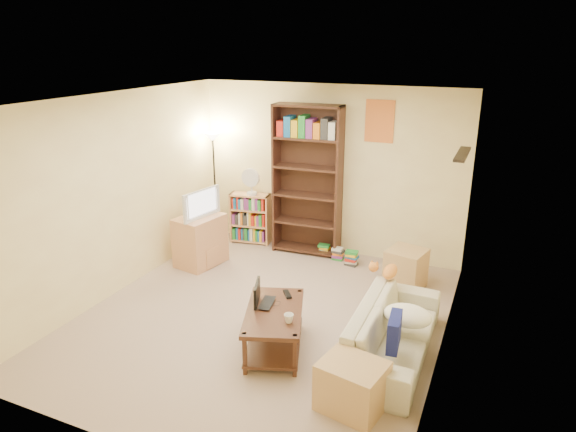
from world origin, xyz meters
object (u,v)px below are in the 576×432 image
Objects in this scene: tv_stand at (200,240)px; short_bookshelf at (250,218)px; tall_bookshelf at (307,177)px; television at (198,203)px; floor_lamp at (213,155)px; desk_fan at (251,181)px; side_table at (406,269)px; laptop at (271,304)px; sofa at (392,332)px; mug at (289,318)px; tabby_cat at (387,271)px; end_cabinet at (352,386)px; coffee_table at (274,324)px.

short_bookshelf reaches higher than tv_stand.
television is at bearing -142.95° from tall_bookshelf.
floor_lamp is (-0.31, 0.97, 0.46)m from television.
desk_fan is 2.71m from side_table.
tv_stand is at bearing -71.98° from floor_lamp.
laptop is 0.48× the size of tv_stand.
sofa is 1.05× the size of floor_lamp.
sofa is at bearing 30.92° from mug.
tabby_cat reaches higher than end_cabinet.
desk_fan is (-1.58, 2.55, 0.73)m from coffee_table.
television is at bearing 144.07° from end_cabinet.
laptop is 2.94m from short_bookshelf.
laptop is at bearing 103.43° from sofa.
television is 1.30× the size of end_cabinet.
laptop is 2.65m from tall_bookshelf.
floor_lamp reaches higher than mug.
tall_bookshelf is at bearing 50.54° from tv_stand.
television is 0.88× the size of short_bookshelf.
short_bookshelf is 4.10m from end_cabinet.
tabby_cat reaches higher than mug.
short_bookshelf is (-1.55, 2.49, -0.07)m from laptop.
sofa is 1.09m from mug.
tv_stand reaches higher than end_cabinet.
end_cabinet is at bearing -48.38° from coffee_table.
floor_lamp is (-2.44, 2.67, 0.88)m from mug.
sofa is 3.56m from desk_fan.
tall_bookshelf is 1.56m from floor_lamp.
tabby_cat is 3.58× the size of mug.
mug reaches higher than coffee_table.
desk_fan is (0.31, 1.00, 0.11)m from television.
tv_stand reaches higher than tabby_cat.
short_bookshelf reaches higher than tabby_cat.
tabby_cat is at bearing 30.64° from coffee_table.
tall_bookshelf is at bearing 136.55° from tabby_cat.
short_bookshelf is (-1.62, 2.59, 0.10)m from coffee_table.
tall_bookshelf is at bearing -39.46° from television.
short_bookshelf is at bearing 136.49° from desk_fan.
tv_stand reaches higher than coffee_table.
laptop is 0.63× the size of end_cabinet.
short_bookshelf is 1.14m from floor_lamp.
side_table is at bearing 6.25° from sofa.
sofa is 0.82× the size of tall_bookshelf.
floor_lamp is at bearing 136.33° from end_cabinet.
tall_bookshelf reaches higher than side_table.
television is 1.67× the size of desk_fan.
tv_stand reaches higher than laptop.
sofa is 2.54× the size of tv_stand.
laptop is at bearing 108.94° from coffee_table.
television reaches higher than short_bookshelf.
side_table is at bearing 44.51° from coffee_table.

